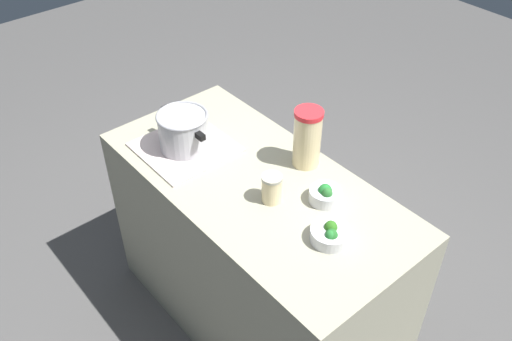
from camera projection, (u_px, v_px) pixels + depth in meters
ground_plane at (256, 315)px, 2.67m from camera, size 8.00×8.00×0.00m
counter_slab at (256, 256)px, 2.40m from camera, size 1.31×0.63×0.86m
dish_cloth at (185, 147)px, 2.29m from camera, size 0.35×0.36×0.01m
cooking_pot at (183, 130)px, 2.23m from camera, size 0.28×0.21×0.16m
lemonade_pitcher at (307, 138)px, 2.13m from camera, size 0.11×0.11×0.25m
mason_jar at (272, 188)px, 2.01m from camera, size 0.08×0.08×0.11m
broccoli_bowl_front at (330, 234)px, 1.87m from camera, size 0.14×0.14×0.07m
broccoli_bowl_center at (325, 194)px, 2.02m from camera, size 0.12×0.12×0.07m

